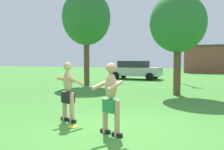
% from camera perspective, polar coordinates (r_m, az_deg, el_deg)
% --- Properties ---
extents(ground_plane, '(80.00, 80.00, 0.00)m').
position_cam_1_polar(ground_plane, '(6.34, 0.22, -12.67)').
color(ground_plane, '#428433').
extents(player_with_cap, '(0.72, 0.78, 1.71)m').
position_cam_1_polar(player_with_cap, '(5.82, -0.29, -4.68)').
color(player_with_cap, black).
rests_on(player_with_cap, ground_plane).
extents(player_in_black, '(0.76, 0.74, 1.69)m').
position_cam_1_polar(player_in_black, '(7.18, -10.01, -3.49)').
color(player_in_black, black).
rests_on(player_in_black, ground_plane).
extents(frisbee, '(0.26, 0.26, 0.03)m').
position_cam_1_polar(frisbee, '(6.72, -9.00, -11.64)').
color(frisbee, yellow).
rests_on(frisbee, ground_plane).
extents(car_silver_mid_lot, '(4.45, 2.36, 1.58)m').
position_cam_1_polar(car_silver_mid_lot, '(21.61, 5.32, 1.24)').
color(car_silver_mid_lot, silver).
rests_on(car_silver_mid_lot, ground_plane).
extents(lamp_post, '(0.60, 0.24, 4.85)m').
position_cam_1_polar(lamp_post, '(19.21, 14.94, 7.43)').
color(lamp_post, black).
rests_on(lamp_post, ground_plane).
extents(tree_left_field, '(3.20, 3.20, 6.37)m').
position_cam_1_polar(tree_left_field, '(17.02, -5.90, 12.93)').
color(tree_left_field, brown).
rests_on(tree_left_field, ground_plane).
extents(tree_behind_players, '(2.71, 2.71, 4.93)m').
position_cam_1_polar(tree_behind_players, '(12.67, 14.87, 11.32)').
color(tree_behind_players, brown).
rests_on(tree_behind_players, ground_plane).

